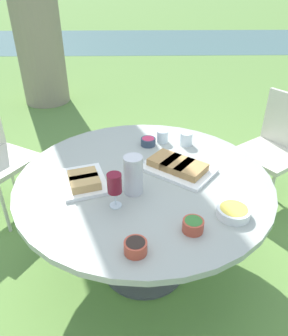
{
  "coord_description": "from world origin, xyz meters",
  "views": [
    {
      "loc": [
        -0.03,
        -1.52,
        1.71
      ],
      "look_at": [
        0.0,
        0.0,
        0.76
      ],
      "focal_mm": 35.0,
      "sensor_mm": 36.0,
      "label": 1
    }
  ],
  "objects": [
    {
      "name": "dining_table",
      "position": [
        0.0,
        0.0,
        0.61
      ],
      "size": [
        1.41,
        1.41,
        0.7
      ],
      "color": "#4C4C51",
      "rests_on": "ground_plane"
    },
    {
      "name": "water_pitcher",
      "position": [
        -0.06,
        -0.14,
        0.81
      ],
      "size": [
        0.11,
        0.1,
        0.21
      ],
      "color": "silver",
      "rests_on": "dining_table"
    },
    {
      "name": "platter_bread_main",
      "position": [
        0.19,
        0.06,
        0.73
      ],
      "size": [
        0.47,
        0.44,
        0.06
      ],
      "color": "white",
      "rests_on": "dining_table"
    },
    {
      "name": "platter_charcuterie",
      "position": [
        -0.32,
        -0.07,
        0.73
      ],
      "size": [
        0.31,
        0.36,
        0.07
      ],
      "color": "white",
      "rests_on": "dining_table"
    },
    {
      "name": "wine_glass",
      "position": [
        -0.14,
        -0.25,
        0.83
      ],
      "size": [
        0.07,
        0.07,
        0.18
      ],
      "color": "silver",
      "rests_on": "dining_table"
    },
    {
      "name": "river_strip",
      "position": [
        0.0,
        7.58,
        0.0
      ],
      "size": [
        40.0,
        3.3,
        0.01
      ],
      "color": "#4C706B",
      "rests_on": "ground_plane"
    },
    {
      "name": "cup_water_far",
      "position": [
        0.28,
        0.38,
        0.75
      ],
      "size": [
        0.08,
        0.08,
        0.09
      ],
      "color": "silver",
      "rests_on": "dining_table"
    },
    {
      "name": "cup_water_near",
      "position": [
        0.13,
        0.43,
        0.74
      ],
      "size": [
        0.07,
        0.07,
        0.08
      ],
      "color": "silver",
      "rests_on": "dining_table"
    },
    {
      "name": "bowl_fries",
      "position": [
        0.41,
        -0.34,
        0.73
      ],
      "size": [
        0.16,
        0.16,
        0.04
      ],
      "color": "white",
      "rests_on": "dining_table"
    },
    {
      "name": "ground_plane",
      "position": [
        0.0,
        0.0,
        0.0
      ],
      "size": [
        40.0,
        40.0,
        0.0
      ],
      "primitive_type": "plane",
      "color": "#668E42"
    },
    {
      "name": "bowl_salad",
      "position": [
        0.21,
        -0.43,
        0.73
      ],
      "size": [
        0.09,
        0.09,
        0.06
      ],
      "color": "#B74733",
      "rests_on": "dining_table"
    },
    {
      "name": "chair_near_left",
      "position": [
        1.05,
        0.73,
        0.52
      ],
      "size": [
        0.6,
        0.6,
        0.89
      ],
      "color": "beige",
      "rests_on": "ground_plane"
    },
    {
      "name": "bowl_olives",
      "position": [
        -0.05,
        -0.56,
        0.73
      ],
      "size": [
        0.1,
        0.1,
        0.06
      ],
      "color": "#B74733",
      "rests_on": "dining_table"
    },
    {
      "name": "bowl_dip_red",
      "position": [
        0.04,
        0.38,
        0.73
      ],
      "size": [
        0.1,
        0.1,
        0.05
      ],
      "color": "#334256",
      "rests_on": "dining_table"
    },
    {
      "name": "handbag",
      "position": [
        0.24,
        1.29,
        0.13
      ],
      "size": [
        0.3,
        0.14,
        0.37
      ],
      "color": "maroon",
      "rests_on": "ground_plane"
    }
  ]
}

